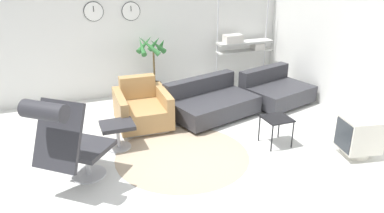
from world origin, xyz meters
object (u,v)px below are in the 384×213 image
at_px(armchair_red, 142,110).
at_px(crt_television, 359,136).
at_px(ottoman, 118,130).
at_px(side_table, 277,121).
at_px(potted_plant, 153,67).
at_px(lounge_chair, 66,136).
at_px(couch_second, 275,91).
at_px(shelf_unit, 243,43).
at_px(couch_low, 211,103).

xyz_separation_m(armchair_red, crt_television, (2.55, -2.07, 0.04)).
bearing_deg(ottoman, side_table, -18.27).
distance_m(ottoman, side_table, 2.31).
bearing_deg(ottoman, potted_plant, 59.97).
xyz_separation_m(lounge_chair, side_table, (2.90, 0.12, -0.33)).
height_order(ottoman, couch_second, couch_second).
height_order(couch_second, crt_television, couch_second).
bearing_deg(armchair_red, lounge_chair, 52.10).
bearing_deg(armchair_red, crt_television, 142.68).
height_order(lounge_chair, side_table, lounge_chair).
xyz_separation_m(ottoman, armchair_red, (0.52, 0.64, -0.01)).
bearing_deg(couch_second, lounge_chair, 6.72).
bearing_deg(ottoman, lounge_chair, -130.04).
height_order(lounge_chair, shelf_unit, shelf_unit).
relative_size(armchair_red, couch_second, 0.68).
relative_size(ottoman, couch_second, 0.34).
height_order(armchair_red, couch_low, armchair_red).
height_order(armchair_red, potted_plant, potted_plant).
height_order(potted_plant, shelf_unit, shelf_unit).
relative_size(lounge_chair, couch_low, 0.75).
height_order(couch_low, couch_second, same).
height_order(side_table, crt_television, crt_television).
bearing_deg(potted_plant, shelf_unit, 3.20).
height_order(ottoman, couch_low, couch_low).
distance_m(armchair_red, crt_television, 3.28).
distance_m(armchair_red, potted_plant, 1.31).
distance_m(ottoman, armchair_red, 0.82).
relative_size(couch_second, crt_television, 2.39).
distance_m(potted_plant, shelf_unit, 1.99).
xyz_separation_m(side_table, shelf_unit, (0.81, 2.62, 0.53)).
bearing_deg(couch_second, ottoman, -2.41).
bearing_deg(couch_second, crt_television, 72.98).
xyz_separation_m(couch_second, shelf_unit, (-0.12, 1.16, 0.69)).
height_order(couch_low, shelf_unit, shelf_unit).
relative_size(couch_low, crt_television, 2.88).
bearing_deg(armchair_red, ottoman, 52.64).
height_order(lounge_chair, ottoman, lounge_chair).
relative_size(ottoman, crt_television, 0.82).
xyz_separation_m(armchair_red, shelf_unit, (2.48, 1.25, 0.64)).
bearing_deg(lounge_chair, crt_television, 31.23).
bearing_deg(couch_low, couch_second, 169.60).
bearing_deg(couch_low, potted_plant, -75.07).
distance_m(couch_low, side_table, 1.42).
distance_m(lounge_chair, side_table, 2.92).
height_order(ottoman, crt_television, crt_television).
distance_m(crt_television, potted_plant, 3.82).
distance_m(couch_low, shelf_unit, 1.93).
bearing_deg(lounge_chair, side_table, 42.39).
xyz_separation_m(lounge_chair, shelf_unit, (3.70, 2.74, 0.20)).
bearing_deg(couch_second, armchair_red, -13.56).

